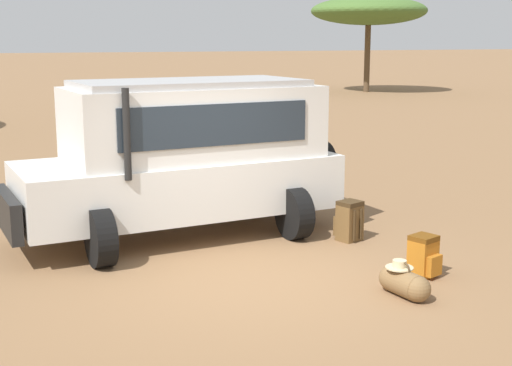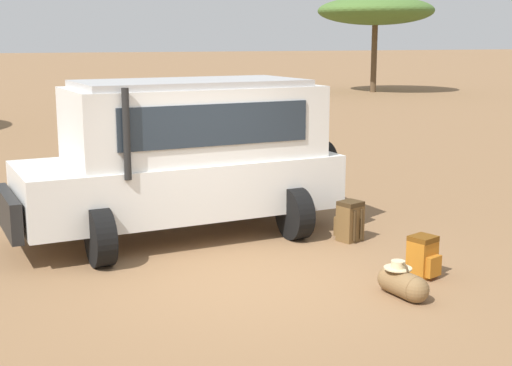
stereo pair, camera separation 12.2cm
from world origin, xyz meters
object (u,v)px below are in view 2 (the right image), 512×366
backpack_beside_front_wheel (349,221)px  duffel_bag_low_black_case (403,283)px  acacia_tree_centre_back (375,11)px  safari_vehicle (186,154)px  backpack_cluster_center (423,257)px

backpack_beside_front_wheel → duffel_bag_low_black_case: size_ratio=0.80×
acacia_tree_centre_back → safari_vehicle: bearing=-128.3°
safari_vehicle → backpack_cluster_center: size_ratio=9.81×
backpack_beside_front_wheel → acacia_tree_centre_back: 32.16m
acacia_tree_centre_back → duffel_bag_low_black_case: bearing=-122.5°
duffel_bag_low_black_case → acacia_tree_centre_back: (18.37, 28.88, 4.45)m
backpack_cluster_center → duffel_bag_low_black_case: backpack_cluster_center is taller
acacia_tree_centre_back → backpack_beside_front_wheel: bearing=-123.7°
safari_vehicle → backpack_beside_front_wheel: size_ratio=8.68×
safari_vehicle → duffel_bag_low_black_case: 4.15m
duffel_bag_low_black_case → acacia_tree_centre_back: bearing=57.5°
safari_vehicle → backpack_cluster_center: safari_vehicle is taller
backpack_beside_front_wheel → backpack_cluster_center: size_ratio=1.13×
backpack_cluster_center → acacia_tree_centre_back: acacia_tree_centre_back is taller
safari_vehicle → backpack_beside_front_wheel: safari_vehicle is taller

